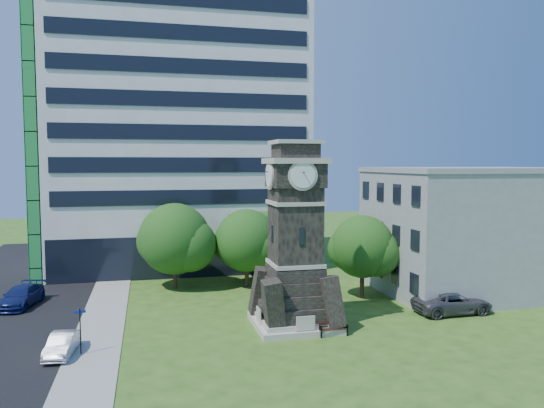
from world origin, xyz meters
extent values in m
plane|color=#2F5217|center=(0.00, 0.00, 0.00)|extent=(160.00, 160.00, 0.00)
cube|color=gray|center=(-9.50, 5.00, 0.03)|extent=(3.00, 70.00, 0.06)
cube|color=#BDB8A5|center=(3.00, 2.00, 0.20)|extent=(5.40, 5.40, 0.40)
cube|color=#BDB8A5|center=(3.00, 2.00, 0.55)|extent=(4.80, 4.80, 0.30)
cube|color=black|center=(3.00, 2.00, 7.20)|extent=(3.00, 3.00, 6.40)
cube|color=#BDB8A5|center=(3.00, 2.00, 4.20)|extent=(3.25, 3.25, 0.25)
cube|color=#BDB8A5|center=(3.00, 2.00, 8.20)|extent=(3.25, 3.25, 0.25)
cube|color=black|center=(3.00, 0.48, 6.20)|extent=(0.35, 0.08, 1.10)
cube|color=black|center=(3.00, 2.00, 10.00)|extent=(3.30, 3.30, 1.60)
cube|color=#BDB8A5|center=(3.00, 2.00, 10.90)|extent=(3.70, 3.70, 0.35)
cylinder|color=white|center=(3.00, 0.23, 10.00)|extent=(1.56, 0.06, 1.56)
cylinder|color=white|center=(1.23, 2.00, 10.00)|extent=(0.06, 1.56, 1.56)
cube|color=black|center=(3.00, 2.00, 11.50)|extent=(2.60, 2.60, 0.90)
cube|color=#BDB8A5|center=(3.00, 2.00, 12.10)|extent=(3.00, 3.00, 0.25)
cube|color=white|center=(-3.00, 26.00, 14.00)|extent=(25.00, 15.00, 28.00)
cube|color=black|center=(-3.00, 18.80, 2.00)|extent=(24.50, 0.80, 4.00)
cube|color=#999C9F|center=(20.00, 8.00, 5.00)|extent=(15.00, 12.00, 10.00)
cube|color=#999C9F|center=(20.00, 8.00, 10.20)|extent=(15.20, 12.20, 0.40)
imported|color=silver|center=(-11.17, -0.18, 0.61)|extent=(1.66, 3.83, 1.23)
imported|color=navy|center=(-15.77, 11.36, 0.76)|extent=(3.08, 5.55, 1.52)
imported|color=#46454A|center=(14.80, 2.24, 0.79)|extent=(5.74, 2.75, 1.58)
cube|color=black|center=(3.91, -0.58, 0.35)|extent=(0.06, 0.45, 0.71)
cube|color=black|center=(5.62, -0.58, 0.35)|extent=(0.06, 0.45, 0.71)
cube|color=black|center=(4.76, -0.58, 0.45)|extent=(1.81, 0.48, 0.04)
cube|color=black|center=(4.76, -0.36, 0.74)|extent=(1.81, 0.04, 0.40)
cylinder|color=black|center=(-10.15, -0.41, 1.32)|extent=(0.06, 0.06, 2.63)
cube|color=navy|center=(-10.15, -0.41, 2.47)|extent=(0.63, 0.04, 0.16)
cylinder|color=#332114|center=(-4.16, 14.52, 1.25)|extent=(0.35, 0.35, 2.50)
sphere|color=#1C5419|center=(-4.16, 14.52, 4.31)|extent=(6.12, 6.12, 6.12)
sphere|color=#1C5419|center=(-2.94, 13.91, 3.82)|extent=(4.59, 4.59, 4.59)
sphere|color=#1C5419|center=(-5.23, 15.29, 4.03)|extent=(4.29, 4.29, 4.29)
cylinder|color=#332114|center=(1.96, 13.72, 1.18)|extent=(0.36, 0.36, 2.36)
sphere|color=#1B5318|center=(1.96, 13.72, 4.07)|extent=(5.45, 5.45, 5.45)
sphere|color=#1B5318|center=(3.05, 13.18, 3.61)|extent=(4.09, 4.09, 4.09)
sphere|color=#1B5318|center=(1.01, 14.40, 3.81)|extent=(3.81, 3.81, 3.81)
cylinder|color=#332114|center=(4.11, 16.47, 1.08)|extent=(0.36, 0.36, 2.15)
sphere|color=#2D5C1B|center=(4.11, 16.47, 3.70)|extent=(5.26, 5.26, 5.26)
sphere|color=#2D5C1B|center=(5.17, 15.94, 3.29)|extent=(3.95, 3.95, 3.95)
sphere|color=#2D5C1B|center=(3.19, 17.12, 3.47)|extent=(3.68, 3.68, 3.68)
cylinder|color=#332114|center=(10.23, 7.84, 1.20)|extent=(0.35, 0.35, 2.41)
sphere|color=#1B5017|center=(10.23, 7.84, 4.15)|extent=(5.00, 5.00, 5.00)
sphere|color=#1B5017|center=(11.23, 7.34, 3.68)|extent=(3.75, 3.75, 3.75)
sphere|color=#1B5017|center=(9.35, 8.47, 3.88)|extent=(3.50, 3.50, 3.50)
camera|label=1|loc=(-6.37, -31.10, 10.75)|focal=35.00mm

